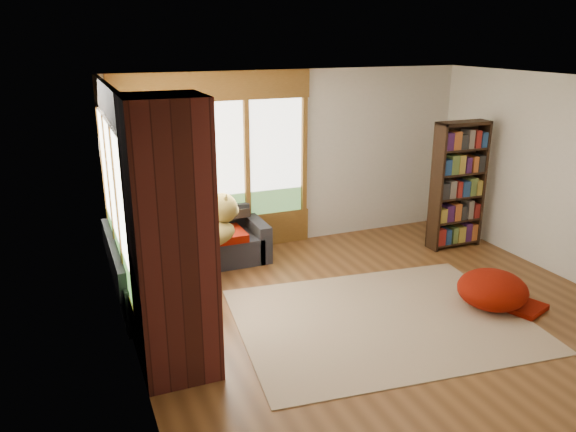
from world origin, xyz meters
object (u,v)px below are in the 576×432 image
object	(u,v)px
area_rug	(381,319)
bookshelf	(458,186)
dog_brindle	(157,245)
dog_tan	(206,221)
brick_chimney	(172,242)
pouf	(493,289)
sectional_sofa	(180,258)

from	to	relation	value
area_rug	bookshelf	distance (m)	2.91
bookshelf	dog_brindle	size ratio (longest dim) A/B	2.18
bookshelf	dog_tan	bearing A→B (deg)	177.25
area_rug	dog_brindle	size ratio (longest dim) A/B	3.68
bookshelf	area_rug	bearing A→B (deg)	-144.27
brick_chimney	dog_tan	xyz separation A→B (m)	(0.78, 1.88, -0.48)
pouf	sectional_sofa	bearing A→B (deg)	146.21
brick_chimney	area_rug	xyz separation A→B (m)	(2.31, 0.09, -1.29)
area_rug	dog_brindle	xyz separation A→B (m)	(-2.22, 1.34, 0.75)
bookshelf	dog_tan	world-z (taller)	bookshelf
area_rug	bookshelf	world-z (taller)	bookshelf
sectional_sofa	bookshelf	xyz separation A→B (m)	(4.09, -0.35, 0.64)
bookshelf	sectional_sofa	bearing A→B (deg)	175.15
sectional_sofa	dog_brindle	size ratio (longest dim) A/B	2.54
pouf	bookshelf	bearing A→B (deg)	64.55
area_rug	dog_tan	xyz separation A→B (m)	(-1.53, 1.79, 0.82)
pouf	dog_brindle	world-z (taller)	dog_brindle
dog_brindle	brick_chimney	bearing A→B (deg)	-173.82
bookshelf	dog_brindle	distance (m)	4.47
dog_brindle	dog_tan	bearing A→B (deg)	-47.63
sectional_sofa	bookshelf	size ratio (longest dim) A/B	1.16
brick_chimney	pouf	bearing A→B (deg)	-1.78
bookshelf	dog_brindle	world-z (taller)	bookshelf
area_rug	sectional_sofa	bearing A→B (deg)	133.56
pouf	dog_brindle	distance (m)	3.95
brick_chimney	sectional_sofa	distance (m)	2.32
brick_chimney	sectional_sofa	world-z (taller)	brick_chimney
area_rug	dog_tan	distance (m)	2.49
bookshelf	dog_tan	distance (m)	3.77
brick_chimney	area_rug	world-z (taller)	brick_chimney
sectional_sofa	dog_brindle	bearing A→B (deg)	-118.92
sectional_sofa	area_rug	xyz separation A→B (m)	(1.86, -1.96, -0.30)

